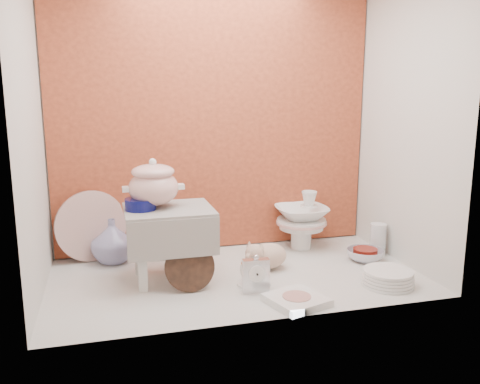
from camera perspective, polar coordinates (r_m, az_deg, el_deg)
The scene contains 17 objects.
ground at distance 2.53m, azimuth -0.33°, elevation -9.48°, with size 1.80×1.80×0.00m, color silver.
niche_shell at distance 2.53m, azimuth -1.41°, elevation 12.08°, with size 1.86×1.03×1.53m.
step_stool at distance 2.46m, azimuth -7.97°, elevation -5.82°, with size 0.41×0.35×0.35m, color silver, non-canonical shape.
soup_tureen at distance 2.41m, azimuth -9.76°, elevation 1.03°, with size 0.28×0.28×0.24m, color white, non-canonical shape.
cobalt_bowl at distance 2.40m, azimuth -11.18°, elevation -1.34°, with size 0.14×0.14×0.05m, color #0A0D4D.
floral_platter at distance 2.81m, azimuth -16.43°, elevation -3.71°, with size 0.38×0.05×0.38m, color white, non-canonical shape.
blue_white_vase at distance 2.77m, azimuth -14.20°, elevation -5.37°, with size 0.23×0.23×0.24m, color white.
lacquer_tray at distance 2.33m, azimuth -5.69°, elevation -8.42°, with size 0.23×0.08×0.22m, color black, non-canonical shape.
mantel_clock at distance 2.31m, azimuth 1.80°, elevation -9.20°, with size 0.12×0.04×0.18m, color silver.
plush_pig at distance 2.60m, azimuth 3.16°, elevation -7.16°, with size 0.25×0.17×0.15m, color #CAA68E.
teacup_saucer at distance 2.42m, azimuth 1.58°, elevation -10.29°, with size 0.16×0.16×0.01m, color white.
gold_rim_teacup at distance 2.40m, azimuth 1.58°, elevation -9.04°, with size 0.13×0.13×0.10m, color white.
lattice_dish at distance 2.24m, azimuth 6.41°, elevation -12.03°, with size 0.23×0.23×0.03m, color white.
dinner_plate_stack at distance 2.51m, azimuth 16.36°, elevation -9.24°, with size 0.25×0.25×0.07m, color white.
crystal_bowl at distance 2.81m, azimuth 13.94°, elevation -6.92°, with size 0.20×0.20×0.06m, color silver.
clear_glass_vase at distance 2.92m, azimuth 15.30°, elevation -5.16°, with size 0.09×0.09×0.18m, color silver.
porcelain_tower at distance 2.92m, azimuth 6.95°, elevation -3.14°, with size 0.29×0.29×0.34m, color white, non-canonical shape.
Camera 1 is at (-0.60, -2.28, 0.91)m, focal length 37.80 mm.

